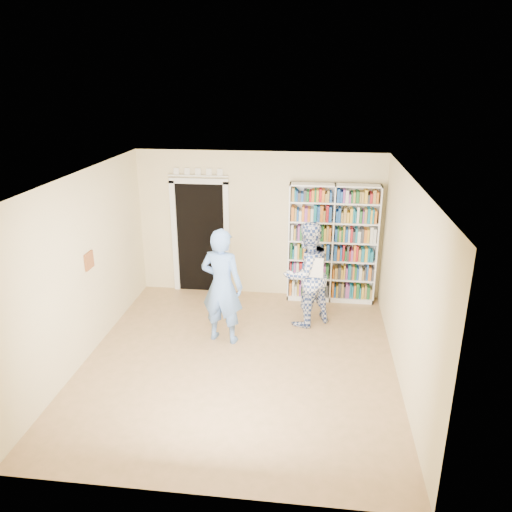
{
  "coord_description": "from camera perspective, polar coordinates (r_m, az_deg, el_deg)",
  "views": [
    {
      "loc": [
        1.01,
        -6.27,
        3.94
      ],
      "look_at": [
        0.14,
        0.9,
        1.32
      ],
      "focal_mm": 35.0,
      "sensor_mm": 36.0,
      "label": 1
    }
  ],
  "objects": [
    {
      "name": "man_plaid",
      "position": [
        8.19,
        5.82,
        -2.08
      ],
      "size": [
        1.09,
        1.06,
        1.77
      ],
      "primitive_type": "imported",
      "rotation": [
        0.0,
        0.0,
        3.8
      ],
      "color": "navy",
      "rests_on": "floor"
    },
    {
      "name": "wall_left",
      "position": [
        7.53,
        -19.25,
        -1.38
      ],
      "size": [
        0.0,
        5.0,
        5.0
      ],
      "primitive_type": "plane",
      "rotation": [
        1.57,
        0.0,
        1.57
      ],
      "color": "beige",
      "rests_on": "floor"
    },
    {
      "name": "ceiling",
      "position": [
        6.47,
        -2.22,
        8.85
      ],
      "size": [
        5.0,
        5.0,
        0.0
      ],
      "primitive_type": "plane",
      "rotation": [
        3.14,
        0.0,
        0.0
      ],
      "color": "white",
      "rests_on": "wall_back"
    },
    {
      "name": "paper_sheet",
      "position": [
        7.87,
        6.84,
        -1.35
      ],
      "size": [
        0.23,
        0.01,
        0.33
      ],
      "primitive_type": "cube",
      "rotation": [
        0.0,
        0.0,
        -0.0
      ],
      "color": "white",
      "rests_on": "man_plaid"
    },
    {
      "name": "floor",
      "position": [
        7.47,
        -1.94,
        -11.92
      ],
      "size": [
        5.0,
        5.0,
        0.0
      ],
      "primitive_type": "plane",
      "color": "olive",
      "rests_on": "ground"
    },
    {
      "name": "wall_art",
      "position": [
        7.67,
        -18.53,
        -0.5
      ],
      "size": [
        0.03,
        0.25,
        0.25
      ],
      "primitive_type": "cube",
      "color": "brown",
      "rests_on": "wall_left"
    },
    {
      "name": "wall_back",
      "position": [
        9.2,
        0.34,
        3.56
      ],
      "size": [
        4.5,
        0.0,
        4.5
      ],
      "primitive_type": "plane",
      "rotation": [
        1.57,
        0.0,
        0.0
      ],
      "color": "beige",
      "rests_on": "floor"
    },
    {
      "name": "doorway",
      "position": [
        9.41,
        -6.35,
        2.73
      ],
      "size": [
        1.1,
        0.08,
        2.43
      ],
      "color": "black",
      "rests_on": "floor"
    },
    {
      "name": "man_blue",
      "position": [
        7.63,
        -3.91,
        -3.46
      ],
      "size": [
        0.75,
        0.57,
        1.83
      ],
      "primitive_type": "imported",
      "rotation": [
        0.0,
        0.0,
        2.93
      ],
      "color": "#5C87CE",
      "rests_on": "floor"
    },
    {
      "name": "bookshelf",
      "position": [
        9.08,
        8.72,
        1.44
      ],
      "size": [
        1.58,
        0.3,
        2.18
      ],
      "rotation": [
        0.0,
        0.0,
        0.31
      ],
      "color": "white",
      "rests_on": "floor"
    },
    {
      "name": "wall_right",
      "position": [
        6.89,
        16.76,
        -3.05
      ],
      "size": [
        0.0,
        5.0,
        5.0
      ],
      "primitive_type": "plane",
      "rotation": [
        1.57,
        0.0,
        -1.57
      ],
      "color": "beige",
      "rests_on": "floor"
    }
  ]
}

